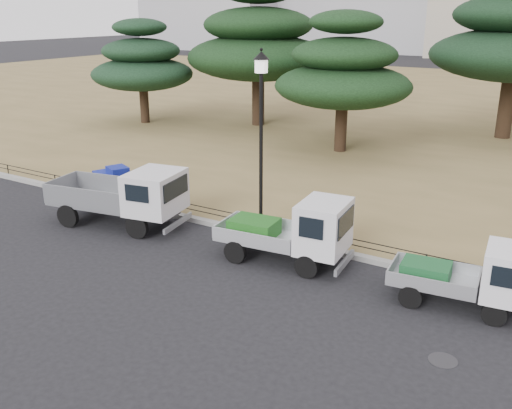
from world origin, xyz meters
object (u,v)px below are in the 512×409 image
Objects in this scene: truck_large at (124,194)px; street_lamp at (261,113)px; tarp_pile at (116,182)px; truck_kei_front at (293,231)px; truck_kei_rear at (471,276)px.

street_lamp reaches higher than truck_large.
street_lamp is 7.51m from tarp_pile.
street_lamp is (-1.94, 1.48, 2.93)m from truck_kei_front.
street_lamp reaches higher than tarp_pile.
truck_kei_rear is 0.60× the size of street_lamp.
truck_large is 5.36m from street_lamp.
truck_kei_front is 3.81m from street_lamp.
street_lamp is (4.20, 1.79, 2.80)m from truck_large.
truck_kei_front is at bearing -11.91° from tarp_pile.
tarp_pile is at bearing 129.99° from truck_large.
truck_large reaches higher than truck_kei_front.
truck_kei_rear is 1.66× the size of tarp_pile.
street_lamp is at bearing 13.19° from truck_large.
street_lamp is at bearing 137.06° from truck_kei_front.
truck_kei_front is (6.14, 0.30, -0.13)m from truck_large.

